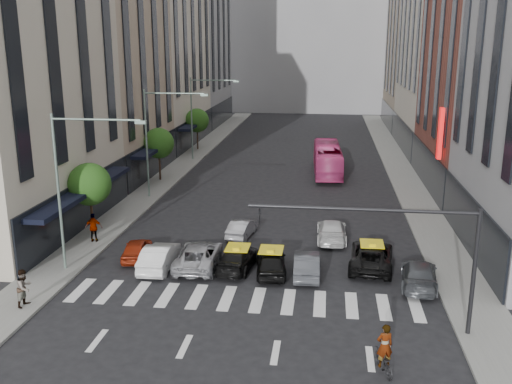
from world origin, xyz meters
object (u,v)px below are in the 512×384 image
(pedestrian_near, at_px, (24,288))
(taxi_left, at_px, (238,258))
(car_red, at_px, (137,249))
(car_white_front, at_px, (159,256))
(streetlamp_mid, at_px, (157,129))
(bus, at_px, (328,159))
(streetlamp_near, at_px, (73,172))
(motorcycle, at_px, (384,361))
(taxi_center, at_px, (271,262))
(streetlamp_far, at_px, (200,108))
(pedestrian_far, at_px, (94,228))

(pedestrian_near, bearing_deg, taxi_left, -47.73)
(car_red, height_order, car_white_front, car_white_front)
(streetlamp_mid, xyz_separation_m, taxi_left, (8.98, -14.50, -5.25))
(car_white_front, relative_size, bus, 0.41)
(streetlamp_near, bearing_deg, motorcycle, -27.05)
(streetlamp_near, bearing_deg, taxi_center, 5.43)
(streetlamp_far, height_order, car_white_front, streetlamp_far)
(streetlamp_mid, bearing_deg, car_red, -79.26)
(car_red, relative_size, bus, 0.34)
(taxi_center, xyz_separation_m, pedestrian_far, (-12.05, 3.52, 0.40))
(streetlamp_far, bearing_deg, pedestrian_near, -91.13)
(car_red, bearing_deg, taxi_left, 165.01)
(streetlamp_mid, distance_m, car_red, 14.87)
(bus, bearing_deg, pedestrian_far, 53.59)
(streetlamp_near, relative_size, taxi_left, 2.01)
(streetlamp_far, height_order, bus, streetlamp_far)
(taxi_center, xyz_separation_m, motorcycle, (5.51, -9.47, -0.25))
(motorcycle, bearing_deg, car_white_front, -54.92)
(pedestrian_near, bearing_deg, motorcycle, -92.67)
(car_white_front, bearing_deg, pedestrian_far, -34.21)
(streetlamp_near, distance_m, streetlamp_mid, 16.00)
(taxi_left, relative_size, pedestrian_near, 2.34)
(pedestrian_far, bearing_deg, streetlamp_far, -99.99)
(pedestrian_near, bearing_deg, taxi_center, -54.23)
(pedestrian_near, bearing_deg, streetlamp_mid, 6.98)
(streetlamp_far, bearing_deg, car_white_front, -81.90)
(car_white_front, bearing_deg, streetlamp_near, 11.61)
(bus, relative_size, motorcycle, 6.10)
(bus, relative_size, pedestrian_near, 5.65)
(streetlamp_mid, distance_m, taxi_center, 19.27)
(streetlamp_far, distance_m, motorcycle, 43.99)
(car_white_front, height_order, pedestrian_near, pedestrian_near)
(bus, bearing_deg, car_red, 62.60)
(taxi_left, distance_m, motorcycle, 12.45)
(taxi_left, bearing_deg, car_red, -0.86)
(streetlamp_far, xyz_separation_m, taxi_left, (8.98, -30.50, -5.25))
(car_red, relative_size, car_white_front, 0.82)
(car_red, distance_m, pedestrian_far, 4.30)
(motorcycle, bearing_deg, streetlamp_near, -44.01)
(streetlamp_mid, relative_size, pedestrian_near, 4.70)
(streetlamp_mid, distance_m, pedestrian_near, 21.43)
(taxi_left, relative_size, bus, 0.41)
(car_white_front, bearing_deg, motorcycle, 140.90)
(pedestrian_far, bearing_deg, car_red, 140.94)
(streetlamp_near, distance_m, bus, 30.79)
(streetlamp_mid, xyz_separation_m, bus, (14.04, 11.05, -4.40))
(pedestrian_near, distance_m, pedestrian_far, 9.44)
(car_white_front, height_order, motorcycle, car_white_front)
(pedestrian_far, bearing_deg, streetlamp_near, 95.31)
(pedestrian_far, bearing_deg, motorcycle, 135.74)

